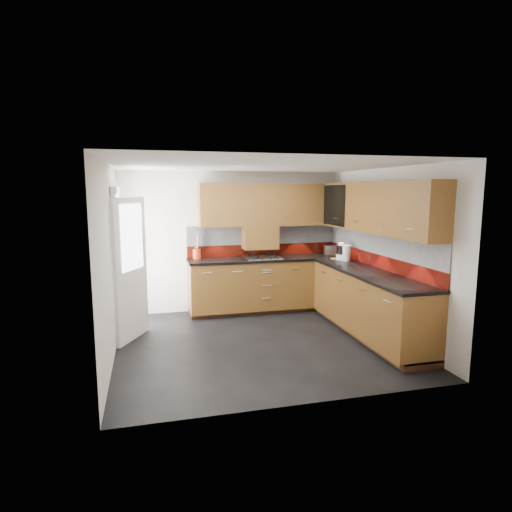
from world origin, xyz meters
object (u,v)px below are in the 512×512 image
object	(u,v)px
food_processor	(341,252)
toaster	(331,250)
utensil_pot	(197,253)
gas_hob	(263,257)

from	to	relation	value
food_processor	toaster	bearing A→B (deg)	82.72
toaster	food_processor	size ratio (longest dim) A/B	0.94
toaster	food_processor	distance (m)	0.61
utensil_pot	food_processor	distance (m)	2.42
utensil_pot	toaster	distance (m)	2.40
utensil_pot	gas_hob	bearing A→B (deg)	-9.98
gas_hob	food_processor	world-z (taller)	food_processor
gas_hob	utensil_pot	xyz separation A→B (m)	(-1.10, 0.19, 0.09)
gas_hob	utensil_pot	size ratio (longest dim) A/B	1.29
toaster	gas_hob	bearing A→B (deg)	-175.31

